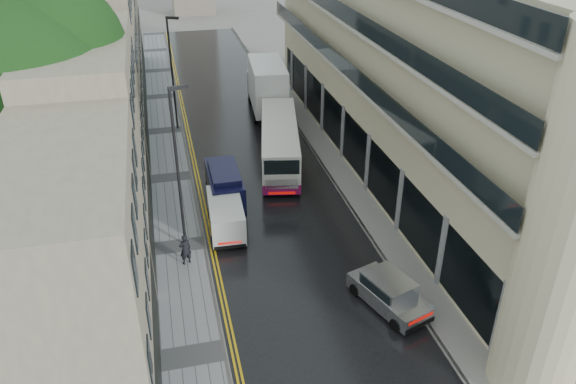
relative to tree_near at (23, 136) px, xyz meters
name	(u,v)px	position (x,y,z in m)	size (l,w,h in m)	color
road	(257,169)	(12.50, 7.50, -6.94)	(9.00, 85.00, 0.02)	black
left_sidewalk	(172,178)	(6.65, 7.50, -6.89)	(2.70, 85.00, 0.12)	gray
right_sidewalk	(332,161)	(17.90, 7.50, -6.89)	(1.80, 85.00, 0.12)	slate
old_shop_row	(104,85)	(3.05, 10.00, -0.95)	(4.50, 56.00, 12.00)	gray
modern_block	(415,66)	(22.80, 6.00, 0.05)	(8.00, 40.00, 14.00)	#C5B992
tree_near	(23,136)	(0.00, 0.00, 0.00)	(10.56, 10.56, 13.89)	black
tree_far	(63,71)	(0.30, 13.00, -0.72)	(9.24, 9.24, 12.46)	black
cream_bus	(264,162)	(12.61, 5.59, -5.48)	(2.41, 10.62, 2.90)	beige
white_lorry	(255,96)	(13.93, 15.90, -4.61)	(2.64, 8.81, 4.62)	white
silver_hatchback	(397,317)	(15.53, -9.57, -6.15)	(1.81, 4.14, 1.55)	#BABBC0
white_van	(213,231)	(8.45, -1.17, -5.96)	(1.83, 4.27, 1.93)	silver
navy_van	(213,199)	(8.85, 1.87, -5.70)	(1.93, 4.82, 2.46)	black
pedestrian	(185,249)	(6.88, -2.51, -5.96)	(0.63, 0.42, 1.74)	black
lamp_post_near	(178,172)	(6.96, -0.78, -2.39)	(1.00, 0.22, 8.87)	black
lamp_post_far	(172,75)	(7.62, 16.07, -2.47)	(0.98, 0.22, 8.72)	black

